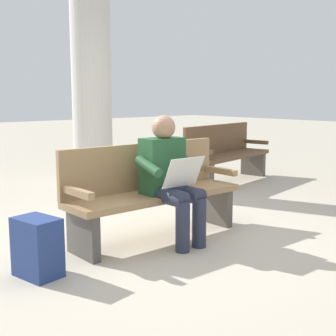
{
  "coord_description": "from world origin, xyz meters",
  "views": [
    {
      "loc": [
        2.74,
        3.31,
        1.36
      ],
      "look_at": [
        -0.01,
        0.15,
        0.7
      ],
      "focal_mm": 49.54,
      "sensor_mm": 36.0,
      "label": 1
    }
  ],
  "objects_px": {
    "backpack": "(38,247)",
    "bench_far": "(225,153)",
    "bench_near": "(152,190)",
    "person_seated": "(170,176)",
    "support_pillar": "(91,83)"
  },
  "relations": [
    {
      "from": "backpack",
      "to": "bench_far",
      "type": "height_order",
      "value": "bench_far"
    },
    {
      "from": "bench_near",
      "to": "bench_far",
      "type": "xyz_separation_m",
      "value": [
        -2.73,
        -1.51,
        0.0
      ]
    },
    {
      "from": "person_seated",
      "to": "backpack",
      "type": "distance_m",
      "value": 1.36
    },
    {
      "from": "person_seated",
      "to": "bench_far",
      "type": "xyz_separation_m",
      "value": [
        -2.71,
        -1.75,
        -0.17
      ]
    },
    {
      "from": "support_pillar",
      "to": "bench_far",
      "type": "bearing_deg",
      "value": 146.36
    },
    {
      "from": "bench_near",
      "to": "bench_far",
      "type": "bearing_deg",
      "value": -150.3
    },
    {
      "from": "backpack",
      "to": "bench_far",
      "type": "distance_m",
      "value": 4.37
    },
    {
      "from": "bench_near",
      "to": "backpack",
      "type": "bearing_deg",
      "value": 9.81
    },
    {
      "from": "person_seated",
      "to": "bench_near",
      "type": "bearing_deg",
      "value": -82.72
    },
    {
      "from": "bench_far",
      "to": "support_pillar",
      "type": "height_order",
      "value": "support_pillar"
    },
    {
      "from": "person_seated",
      "to": "backpack",
      "type": "bearing_deg",
      "value": -0.6
    },
    {
      "from": "bench_near",
      "to": "person_seated",
      "type": "bearing_deg",
      "value": 97.28
    },
    {
      "from": "bench_far",
      "to": "support_pillar",
      "type": "relative_size",
      "value": 0.6
    },
    {
      "from": "bench_near",
      "to": "backpack",
      "type": "relative_size",
      "value": 3.98
    },
    {
      "from": "bench_near",
      "to": "support_pillar",
      "type": "height_order",
      "value": "support_pillar"
    }
  ]
}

